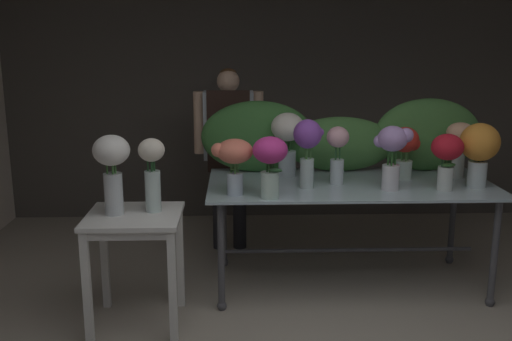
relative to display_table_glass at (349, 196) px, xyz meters
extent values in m
plane|color=#9E9384|center=(-0.34, 0.02, -0.73)|extent=(8.30, 8.30, 0.00)
cube|color=#4C4742|center=(-0.34, 1.91, 0.73)|extent=(5.99, 0.12, 2.91)
cube|color=#ADC5D0|center=(0.00, 0.00, 0.10)|extent=(2.16, 1.03, 0.02)
cylinder|color=#4C4C51|center=(-0.98, -0.42, -0.32)|extent=(0.05, 0.05, 0.81)
sphere|color=#4C4C51|center=(-0.98, -0.42, -0.70)|extent=(0.07, 0.07, 0.07)
cylinder|color=#4C4C51|center=(0.98, -0.42, -0.32)|extent=(0.05, 0.05, 0.81)
sphere|color=#4C4C51|center=(0.98, -0.42, -0.70)|extent=(0.07, 0.07, 0.07)
cylinder|color=#4C4C51|center=(-0.98, 0.42, -0.32)|extent=(0.05, 0.05, 0.81)
sphere|color=#4C4C51|center=(-0.98, 0.42, -0.70)|extent=(0.07, 0.07, 0.07)
cylinder|color=#4C4C51|center=(0.98, 0.42, -0.32)|extent=(0.05, 0.05, 0.81)
sphere|color=#4C4C51|center=(0.98, 0.42, -0.70)|extent=(0.07, 0.07, 0.07)
cylinder|color=#4C4C51|center=(0.00, 0.00, -0.44)|extent=(1.96, 0.03, 0.03)
cube|color=white|center=(-1.55, -0.59, 0.04)|extent=(0.62, 0.59, 0.03)
cube|color=white|center=(-1.55, -0.59, -0.01)|extent=(0.56, 0.53, 0.06)
cube|color=white|center=(-1.82, -0.84, -0.35)|extent=(0.05, 0.05, 0.75)
cube|color=white|center=(-1.28, -0.84, -0.35)|extent=(0.05, 0.05, 0.75)
cube|color=white|center=(-1.82, -0.33, -0.35)|extent=(0.05, 0.05, 0.75)
cube|color=white|center=(-1.28, -0.33, -0.35)|extent=(0.05, 0.05, 0.75)
cylinder|color=#232328|center=(-1.03, 0.85, -0.30)|extent=(0.12, 0.12, 0.85)
cylinder|color=#232328|center=(-0.84, 0.85, -0.30)|extent=(0.12, 0.12, 0.85)
cube|color=#B2BCC6|center=(-0.94, 0.85, 0.43)|extent=(0.44, 0.22, 0.60)
cube|color=black|center=(-0.94, 0.74, 0.39)|extent=(0.37, 0.02, 0.72)
cylinder|color=#D8AD8E|center=(-1.20, 0.85, 0.45)|extent=(0.09, 0.09, 0.55)
cylinder|color=#D8AD8E|center=(-0.67, 0.85, 0.45)|extent=(0.09, 0.09, 0.55)
sphere|color=#D8AD8E|center=(-0.94, 0.85, 0.81)|extent=(0.20, 0.20, 0.20)
ellipsoid|color=brown|center=(-0.94, 0.87, 0.88)|extent=(0.15, 0.15, 0.09)
ellipsoid|color=#387033|center=(-0.69, 0.40, 0.40)|extent=(0.92, 0.26, 0.58)
ellipsoid|color=#477F3D|center=(-0.02, 0.40, 0.33)|extent=(0.90, 0.25, 0.45)
ellipsoid|color=#477F3D|center=(0.71, 0.40, 0.41)|extent=(0.88, 0.28, 0.60)
cylinder|color=silver|center=(-0.35, -0.15, 0.22)|extent=(0.10, 0.10, 0.22)
cylinder|color=#9EBCB2|center=(-0.35, -0.15, 0.16)|extent=(0.09, 0.09, 0.09)
cylinder|color=#477F3D|center=(-0.33, -0.14, 0.28)|extent=(0.01, 0.01, 0.33)
cylinder|color=#477F3D|center=(-0.35, -0.13, 0.28)|extent=(0.01, 0.01, 0.33)
cylinder|color=#477F3D|center=(-0.36, -0.15, 0.28)|extent=(0.01, 0.01, 0.33)
cylinder|color=#477F3D|center=(-0.36, -0.17, 0.28)|extent=(0.01, 0.01, 0.33)
ellipsoid|color=purple|center=(-0.35, -0.15, 0.51)|extent=(0.21, 0.21, 0.21)
sphere|color=purple|center=(-0.26, -0.13, 0.52)|extent=(0.06, 0.06, 0.06)
cylinder|color=silver|center=(-0.11, -0.04, 0.20)|extent=(0.10, 0.10, 0.19)
cylinder|color=#9EBCB2|center=(-0.11, -0.04, 0.15)|extent=(0.10, 0.10, 0.08)
cylinder|color=#28562D|center=(-0.09, -0.04, 0.27)|extent=(0.01, 0.01, 0.30)
cylinder|color=#28562D|center=(-0.12, -0.02, 0.27)|extent=(0.01, 0.01, 0.30)
cylinder|color=#28562D|center=(-0.13, -0.05, 0.27)|extent=(0.01, 0.01, 0.30)
ellipsoid|color=#EFB2BC|center=(-0.11, -0.04, 0.47)|extent=(0.17, 0.17, 0.16)
cylinder|color=silver|center=(0.64, -0.25, 0.19)|extent=(0.11, 0.11, 0.17)
cylinder|color=#9EBCB2|center=(0.64, -0.25, 0.15)|extent=(0.10, 0.10, 0.07)
cylinder|color=#28562D|center=(0.66, -0.25, 0.24)|extent=(0.01, 0.01, 0.25)
cylinder|color=#28562D|center=(0.64, -0.22, 0.24)|extent=(0.01, 0.01, 0.25)
cylinder|color=#28562D|center=(0.61, -0.25, 0.24)|extent=(0.01, 0.01, 0.25)
cylinder|color=#28562D|center=(0.65, -0.27, 0.24)|extent=(0.01, 0.01, 0.25)
ellipsoid|color=red|center=(0.64, -0.25, 0.43)|extent=(0.23, 0.23, 0.19)
sphere|color=red|center=(0.57, -0.24, 0.42)|extent=(0.08, 0.08, 0.08)
sphere|color=red|center=(0.70, -0.23, 0.42)|extent=(0.09, 0.09, 0.09)
ellipsoid|color=#2D6028|center=(0.65, -0.28, 0.30)|extent=(0.10, 0.05, 0.03)
cylinder|color=silver|center=(-0.46, 0.23, 0.21)|extent=(0.14, 0.14, 0.20)
cylinder|color=#9EBCB2|center=(-0.46, 0.23, 0.15)|extent=(0.13, 0.13, 0.09)
cylinder|color=#387033|center=(-0.45, 0.22, 0.28)|extent=(0.01, 0.01, 0.32)
cylinder|color=#387033|center=(-0.47, 0.25, 0.28)|extent=(0.01, 0.01, 0.32)
cylinder|color=#387033|center=(-0.48, 0.20, 0.28)|extent=(0.01, 0.01, 0.32)
ellipsoid|color=white|center=(-0.46, 0.23, 0.50)|extent=(0.26, 0.26, 0.23)
sphere|color=white|center=(-0.53, 0.22, 0.47)|extent=(0.07, 0.07, 0.07)
sphere|color=white|center=(-0.38, 0.25, 0.48)|extent=(0.09, 0.09, 0.09)
cylinder|color=silver|center=(0.44, 0.10, 0.18)|extent=(0.13, 0.13, 0.15)
cylinder|color=#9EBCB2|center=(0.44, 0.10, 0.14)|extent=(0.12, 0.12, 0.06)
cylinder|color=#477F3D|center=(0.47, 0.10, 0.24)|extent=(0.01, 0.01, 0.24)
cylinder|color=#477F3D|center=(0.43, 0.12, 0.24)|extent=(0.01, 0.01, 0.24)
cylinder|color=#477F3D|center=(0.42, 0.10, 0.24)|extent=(0.01, 0.01, 0.24)
cylinder|color=#477F3D|center=(0.44, 0.07, 0.24)|extent=(0.01, 0.01, 0.24)
ellipsoid|color=red|center=(0.44, 0.10, 0.42)|extent=(0.21, 0.21, 0.20)
sphere|color=red|center=(0.50, 0.10, 0.39)|extent=(0.11, 0.11, 0.11)
cylinder|color=silver|center=(-0.88, -0.32, 0.19)|extent=(0.12, 0.12, 0.16)
cylinder|color=#9EBCB2|center=(-0.88, -0.32, 0.14)|extent=(0.11, 0.11, 0.07)
cylinder|color=#477F3D|center=(-0.86, -0.31, 0.24)|extent=(0.01, 0.01, 0.25)
cylinder|color=#477F3D|center=(-0.88, -0.29, 0.24)|extent=(0.01, 0.01, 0.25)
cylinder|color=#477F3D|center=(-0.90, -0.31, 0.24)|extent=(0.01, 0.01, 0.25)
cylinder|color=#477F3D|center=(-0.88, -0.35, 0.24)|extent=(0.01, 0.01, 0.25)
ellipsoid|color=#EF7A60|center=(-0.88, -0.32, 0.42)|extent=(0.26, 0.26, 0.17)
sphere|color=#EF7A60|center=(-0.99, -0.34, 0.43)|extent=(0.10, 0.10, 0.10)
sphere|color=#EF7A60|center=(-0.79, -0.34, 0.41)|extent=(0.08, 0.08, 0.08)
ellipsoid|color=#477F3D|center=(-0.88, -0.28, 0.29)|extent=(0.09, 0.10, 0.03)
cylinder|color=silver|center=(-0.64, -0.42, 0.20)|extent=(0.13, 0.13, 0.19)
cylinder|color=#9EBCB2|center=(-0.64, -0.42, 0.15)|extent=(0.12, 0.12, 0.08)
cylinder|color=#2D6028|center=(-0.61, -0.43, 0.25)|extent=(0.01, 0.01, 0.27)
cylinder|color=#2D6028|center=(-0.63, -0.39, 0.25)|extent=(0.01, 0.01, 0.27)
cylinder|color=#2D6028|center=(-0.66, -0.42, 0.25)|extent=(0.01, 0.01, 0.27)
cylinder|color=#2D6028|center=(-0.64, -0.44, 0.25)|extent=(0.01, 0.01, 0.27)
ellipsoid|color=#D1338E|center=(-0.64, -0.42, 0.45)|extent=(0.24, 0.24, 0.18)
sphere|color=#D1338E|center=(-0.57, -0.43, 0.42)|extent=(0.09, 0.09, 0.09)
ellipsoid|color=#28562D|center=(-0.60, -0.46, 0.31)|extent=(0.11, 0.08, 0.03)
cylinder|color=silver|center=(0.91, -0.17, 0.20)|extent=(0.14, 0.14, 0.19)
cylinder|color=#9EBCB2|center=(0.91, -0.17, 0.15)|extent=(0.13, 0.13, 0.08)
cylinder|color=#28562D|center=(0.94, -0.18, 0.24)|extent=(0.01, 0.01, 0.25)
cylinder|color=#28562D|center=(0.89, -0.15, 0.24)|extent=(0.01, 0.01, 0.25)
cylinder|color=#28562D|center=(0.90, -0.19, 0.24)|extent=(0.01, 0.01, 0.25)
ellipsoid|color=orange|center=(0.91, -0.17, 0.45)|extent=(0.29, 0.29, 0.28)
sphere|color=orange|center=(0.81, -0.15, 0.44)|extent=(0.11, 0.11, 0.11)
sphere|color=orange|center=(0.99, -0.16, 0.44)|extent=(0.10, 0.10, 0.10)
cylinder|color=silver|center=(0.88, 0.13, 0.22)|extent=(0.10, 0.10, 0.23)
cylinder|color=#9EBCB2|center=(0.88, 0.13, 0.16)|extent=(0.09, 0.09, 0.10)
cylinder|color=#477F3D|center=(0.89, 0.13, 0.27)|extent=(0.01, 0.01, 0.31)
cylinder|color=#477F3D|center=(0.87, 0.15, 0.27)|extent=(0.01, 0.01, 0.31)
cylinder|color=#477F3D|center=(0.85, 0.13, 0.27)|extent=(0.01, 0.01, 0.31)
cylinder|color=#477F3D|center=(0.88, 0.12, 0.27)|extent=(0.01, 0.01, 0.31)
ellipsoid|color=#F4B78E|center=(0.88, 0.13, 0.47)|extent=(0.21, 0.21, 0.15)
sphere|color=#F4B78E|center=(0.81, 0.11, 0.48)|extent=(0.07, 0.07, 0.07)
sphere|color=#F4B78E|center=(0.97, 0.15, 0.49)|extent=(0.07, 0.07, 0.07)
ellipsoid|color=#387033|center=(0.89, 0.09, 0.36)|extent=(0.11, 0.06, 0.03)
cylinder|color=silver|center=(0.25, -0.23, 0.20)|extent=(0.13, 0.13, 0.18)
cylinder|color=#9EBCB2|center=(0.25, -0.23, 0.15)|extent=(0.12, 0.12, 0.08)
cylinder|color=#2D6028|center=(0.28, -0.22, 0.27)|extent=(0.01, 0.01, 0.31)
cylinder|color=#2D6028|center=(0.26, -0.20, 0.27)|extent=(0.01, 0.01, 0.31)
cylinder|color=#2D6028|center=(0.22, -0.23, 0.27)|extent=(0.01, 0.01, 0.31)
cylinder|color=#2D6028|center=(0.24, -0.26, 0.27)|extent=(0.01, 0.01, 0.31)
ellipsoid|color=#B28ED1|center=(0.25, -0.23, 0.48)|extent=(0.21, 0.21, 0.18)
sphere|color=#B28ED1|center=(0.17, -0.20, 0.46)|extent=(0.09, 0.09, 0.09)
sphere|color=#B28ED1|center=(0.34, -0.24, 0.51)|extent=(0.11, 0.11, 0.11)
cylinder|color=silver|center=(-1.67, -0.59, 0.19)|extent=(0.12, 0.12, 0.28)
cylinder|color=#9EBCB2|center=(-1.67, -0.59, 0.11)|extent=(0.11, 0.11, 0.12)
cylinder|color=#477F3D|center=(-1.65, -0.59, 0.24)|extent=(0.01, 0.01, 0.36)
cylinder|color=#477F3D|center=(-1.67, -0.57, 0.24)|extent=(0.01, 0.01, 0.36)
cylinder|color=#477F3D|center=(-1.70, -0.60, 0.24)|extent=(0.01, 0.01, 0.36)
cylinder|color=#477F3D|center=(-1.66, -0.62, 0.24)|extent=(0.01, 0.01, 0.36)
ellipsoid|color=white|center=(-1.67, -0.59, 0.48)|extent=(0.24, 0.24, 0.20)
sphere|color=white|center=(-1.74, -0.56, 0.45)|extent=(0.08, 0.08, 0.08)
cylinder|color=silver|center=(-1.42, -0.53, 0.19)|extent=(0.10, 0.10, 0.28)
cylinder|color=#9EBCB2|center=(-1.42, -0.53, 0.12)|extent=(0.10, 0.10, 0.12)
cylinder|color=#28562D|center=(-1.41, -0.53, 0.25)|extent=(0.01, 0.01, 0.36)
cylinder|color=#28562D|center=(-1.42, -0.50, 0.25)|extent=(0.01, 0.01, 0.36)
cylinder|color=#28562D|center=(-1.45, -0.53, 0.25)|extent=(0.01, 0.01, 0.36)
cylinder|color=#28562D|center=(-1.42, -0.55, 0.25)|extent=(0.01, 0.01, 0.36)
ellipsoid|color=silver|center=(-1.42, -0.53, 0.47)|extent=(0.17, 0.17, 0.15)
sphere|color=silver|center=(-1.37, -0.53, 0.47)|extent=(0.06, 0.06, 0.06)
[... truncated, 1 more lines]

